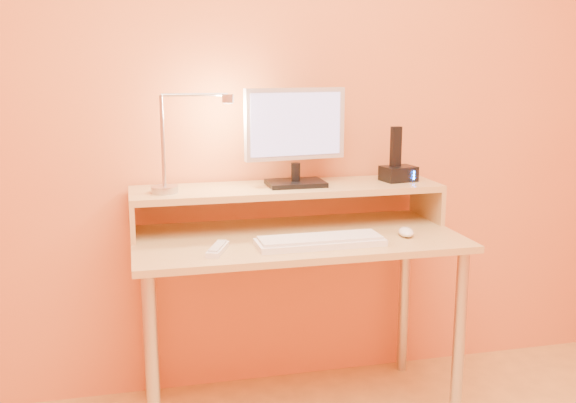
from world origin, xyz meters
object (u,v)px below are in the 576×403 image
object	(u,v)px
lamp_base	(165,189)
remote_control	(218,249)
phone_dock	(398,174)
mouse	(406,232)
monitor_panel	(295,124)
keyboard	(320,242)

from	to	relation	value
lamp_base	remote_control	world-z (taller)	lamp_base
lamp_base	phone_dock	size ratio (longest dim) A/B	0.77
phone_dock	mouse	size ratio (longest dim) A/B	1.36
monitor_panel	mouse	xyz separation A→B (m)	(0.36, -0.27, -0.38)
remote_control	mouse	bearing A→B (deg)	25.29
monitor_panel	lamp_base	xyz separation A→B (m)	(-0.50, -0.04, -0.23)
keyboard	mouse	bearing A→B (deg)	6.60
monitor_panel	keyboard	bearing A→B (deg)	-95.09
keyboard	remote_control	world-z (taller)	keyboard
phone_dock	monitor_panel	bearing A→B (deg)	168.92
mouse	phone_dock	bearing A→B (deg)	87.10
lamp_base	mouse	bearing A→B (deg)	-14.74
keyboard	mouse	distance (m)	0.35
remote_control	lamp_base	bearing A→B (deg)	142.16
monitor_panel	keyboard	world-z (taller)	monitor_panel
keyboard	remote_control	distance (m)	0.36
monitor_panel	mouse	size ratio (longest dim) A/B	4.19
keyboard	mouse	world-z (taller)	mouse
lamp_base	mouse	xyz separation A→B (m)	(0.86, -0.23, -0.16)
lamp_base	mouse	distance (m)	0.90
monitor_panel	phone_dock	distance (m)	0.48
keyboard	monitor_panel	bearing A→B (deg)	91.56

